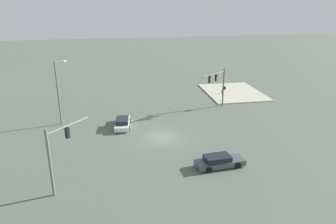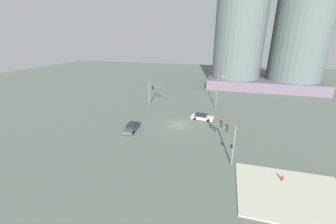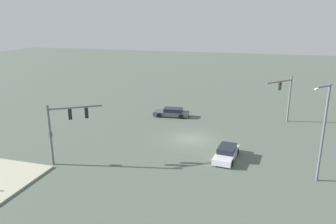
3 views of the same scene
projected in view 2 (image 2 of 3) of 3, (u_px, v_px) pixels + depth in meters
ground_plane at (178, 125)px, 40.56m from camera, size 193.04×193.04×0.00m
sidewalk_corner at (292, 194)px, 22.63m from camera, size 11.60×9.23×0.15m
traffic_signal_near_corner at (151, 91)px, 50.77m from camera, size 3.58×3.24×6.05m
traffic_signal_opposite_side at (229, 135)px, 27.79m from camera, size 2.84×4.38×5.75m
streetlamp_curved_arm at (218, 90)px, 48.15m from camera, size 1.63×1.47×8.28m
highrise_twin_tower at (273, 6)px, 62.75m from camera, size 35.85×17.91×51.09m
sedan_car_approaching at (132, 127)px, 38.28m from camera, size 2.16×4.98×1.21m
sedan_car_waiting_far at (202, 117)px, 43.25m from camera, size 4.69×2.21×1.21m
fire_hydrant_on_curb at (282, 178)px, 24.61m from camera, size 0.33×0.22×0.71m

